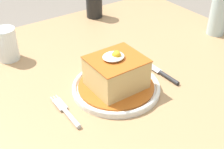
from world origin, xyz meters
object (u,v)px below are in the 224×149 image
soda_can (94,2)px  drinking_glass (7,46)px  fork (68,113)px  knife (163,74)px  main_plate (116,87)px  beer_bottle_clear (220,8)px

soda_can → drinking_glass: soda_can is taller
fork → knife: same height
knife → soda_can: soda_can is taller
fork → main_plate: bearing=6.1°
main_plate → drinking_glass: 0.38m
soda_can → beer_bottle_clear: (0.29, -0.39, 0.04)m
main_plate → soda_can: (0.22, 0.47, 0.05)m
soda_can → main_plate: bearing=-115.4°
knife → beer_bottle_clear: 0.38m
beer_bottle_clear → fork: bearing=-172.2°
beer_bottle_clear → drinking_glass: beer_bottle_clear is taller
main_plate → soda_can: soda_can is taller
fork → beer_bottle_clear: beer_bottle_clear is taller
beer_bottle_clear → knife: bearing=-164.5°
beer_bottle_clear → drinking_glass: 0.74m
soda_can → beer_bottle_clear: beer_bottle_clear is taller
fork → beer_bottle_clear: size_ratio=0.53×
knife → soda_can: bearing=82.2°
fork → knife: 0.31m
knife → main_plate: bearing=171.5°
knife → drinking_glass: bearing=133.7°
fork → beer_bottle_clear: bearing=7.8°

